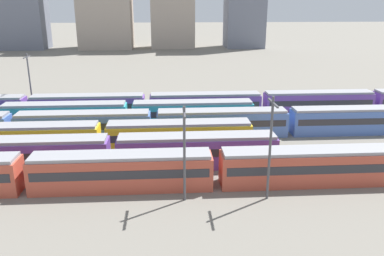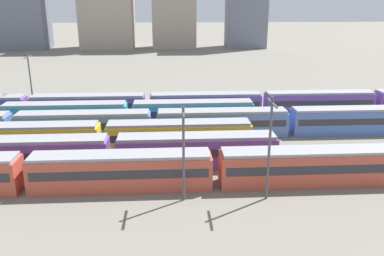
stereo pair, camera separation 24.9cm
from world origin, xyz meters
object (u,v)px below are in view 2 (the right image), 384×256
(train_track_2, at_px, (25,139))
(catenary_pole_3, at_px, (31,80))
(catenary_pole_0, at_px, (184,149))
(train_track_0, at_px, (25,173))
(train_track_5, at_px, (206,104))
(catenary_pole_2, at_px, (270,144))
(train_track_4, at_px, (66,115))
(train_track_1, at_px, (26,154))
(train_track_3, at_px, (154,124))

(train_track_2, bearing_deg, catenary_pole_3, 104.79)
(catenary_pole_0, bearing_deg, train_track_0, 169.61)
(train_track_5, relative_size, catenary_pole_2, 9.33)
(train_track_2, xyz_separation_m, catenary_pole_3, (-4.98, 18.88, 3.63))
(train_track_4, bearing_deg, train_track_0, -87.30)
(train_track_1, height_order, catenary_pole_3, catenary_pole_3)
(train_track_5, bearing_deg, train_track_4, -166.28)
(train_track_3, relative_size, catenary_pole_3, 7.48)
(train_track_5, height_order, catenary_pole_2, catenary_pole_2)
(train_track_3, bearing_deg, train_track_4, 158.46)
(train_track_3, height_order, catenary_pole_2, catenary_pole_2)
(train_track_2, distance_m, train_track_4, 10.67)
(train_track_0, xyz_separation_m, catenary_pole_0, (15.56, -2.85, 3.24))
(train_track_1, bearing_deg, train_track_0, -73.62)
(train_track_1, xyz_separation_m, catenary_pole_2, (24.97, -8.26, 3.66))
(train_track_0, height_order, train_track_4, same)
(train_track_1, xyz_separation_m, train_track_3, (13.72, 10.40, 0.00))
(train_track_4, relative_size, catenary_pole_0, 6.06)
(catenary_pole_2, height_order, catenary_pole_3, catenary_pole_2)
(catenary_pole_3, bearing_deg, catenary_pole_2, -45.47)
(train_track_5, bearing_deg, train_track_1, -136.41)
(train_track_1, distance_m, catenary_pole_0, 19.17)
(train_track_4, bearing_deg, catenary_pole_2, -44.33)
(train_track_1, relative_size, train_track_5, 0.60)
(train_track_3, xyz_separation_m, catenary_pole_0, (3.38, -18.45, 3.24))
(train_track_3, distance_m, train_track_4, 14.16)
(train_track_0, distance_m, train_track_2, 10.94)
(train_track_0, bearing_deg, catenary_pole_2, -7.44)
(train_track_0, distance_m, train_track_5, 33.00)
(train_track_4, bearing_deg, train_track_3, -21.54)
(train_track_2, relative_size, train_track_5, 0.60)
(train_track_3, distance_m, catenary_pole_3, 24.95)
(train_track_3, bearing_deg, train_track_0, -128.00)
(train_track_1, height_order, catenary_pole_2, catenary_pole_2)
(train_track_0, distance_m, train_track_1, 5.42)
(train_track_3, bearing_deg, train_track_2, -161.53)
(train_track_0, height_order, train_track_5, same)
(catenary_pole_2, bearing_deg, catenary_pole_3, 134.53)
(train_track_1, relative_size, train_track_3, 0.75)
(train_track_5, distance_m, catenary_pole_0, 29.42)
(train_track_1, height_order, train_track_4, same)
(catenary_pole_0, xyz_separation_m, catenary_pole_2, (7.88, -0.21, 0.42))
(catenary_pole_0, distance_m, catenary_pole_3, 40.06)
(train_track_5, distance_m, catenary_pole_3, 29.10)
(catenary_pole_0, bearing_deg, catenary_pole_3, 126.68)
(train_track_1, height_order, train_track_3, same)
(train_track_4, xyz_separation_m, catenary_pole_3, (-7.38, 8.48, 3.63))
(train_track_4, height_order, catenary_pole_3, catenary_pole_3)
(train_track_5, height_order, catenary_pole_3, catenary_pole_3)
(train_track_1, bearing_deg, catenary_pole_3, 105.85)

